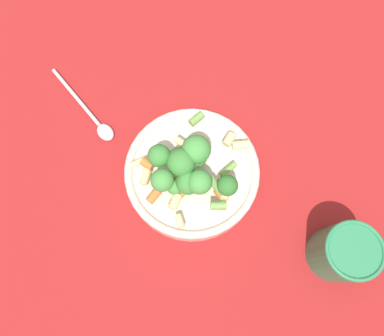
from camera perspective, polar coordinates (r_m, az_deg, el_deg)
ground_plane at (r=0.65m, az=0.00°, el=-1.29°), size 3.00×3.00×0.00m
bowl at (r=0.63m, az=0.00°, el=-0.74°), size 0.22×0.22×0.04m
pasta_salad at (r=0.57m, az=-0.70°, el=-0.05°), size 0.18×0.20×0.07m
cup at (r=0.62m, az=22.06°, el=-11.86°), size 0.09×0.09×0.10m
spoon at (r=0.71m, az=-14.94°, el=7.57°), size 0.17×0.11×0.01m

